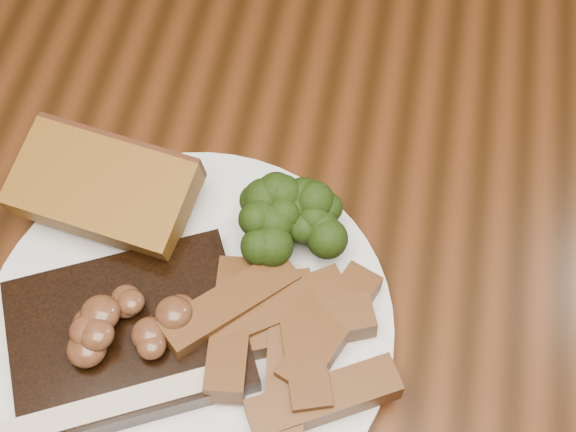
# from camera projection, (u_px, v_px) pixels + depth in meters

# --- Properties ---
(dining_table) EXTENTS (1.60, 0.90, 0.75)m
(dining_table) POSITION_uv_depth(u_px,v_px,m) (277.00, 307.00, 0.66)
(dining_table) COLOR #48230E
(dining_table) RESTS_ON ground
(plate) EXTENTS (0.28, 0.28, 0.01)m
(plate) POSITION_uv_depth(u_px,v_px,m) (190.00, 327.00, 0.54)
(plate) COLOR white
(plate) RESTS_ON dining_table
(steak) EXTENTS (0.18, 0.17, 0.02)m
(steak) POSITION_uv_depth(u_px,v_px,m) (129.00, 337.00, 0.52)
(steak) COLOR black
(steak) RESTS_ON plate
(steak_bone) EXTENTS (0.15, 0.09, 0.02)m
(steak_bone) POSITION_uv_depth(u_px,v_px,m) (106.00, 414.00, 0.50)
(steak_bone) COLOR #BDAD92
(steak_bone) RESTS_ON plate
(mushroom_pile) EXTENTS (0.07, 0.07, 0.03)m
(mushroom_pile) POSITION_uv_depth(u_px,v_px,m) (125.00, 313.00, 0.50)
(mushroom_pile) COLOR brown
(mushroom_pile) RESTS_ON steak
(garlic_bread) EXTENTS (0.13, 0.08, 0.03)m
(garlic_bread) POSITION_uv_depth(u_px,v_px,m) (109.00, 205.00, 0.57)
(garlic_bread) COLOR #94671B
(garlic_bread) RESTS_ON plate
(potato_wedges) EXTENTS (0.12, 0.12, 0.02)m
(potato_wedges) POSITION_uv_depth(u_px,v_px,m) (275.00, 345.00, 0.52)
(potato_wedges) COLOR brown
(potato_wedges) RESTS_ON plate
(broccoli_cluster) EXTENTS (0.08, 0.08, 0.04)m
(broccoli_cluster) POSITION_uv_depth(u_px,v_px,m) (278.00, 215.00, 0.56)
(broccoli_cluster) COLOR #1F320B
(broccoli_cluster) RESTS_ON plate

